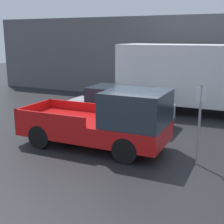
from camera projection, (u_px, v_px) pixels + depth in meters
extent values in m
plane|color=#232326|center=(131.00, 151.00, 10.42)|extent=(60.00, 60.00, 0.00)
cube|color=#56565B|center=(191.00, 59.00, 18.16)|extent=(28.00, 0.15, 4.95)
cube|color=red|center=(93.00, 128.00, 10.76)|extent=(5.08, 2.07, 0.60)
cube|color=#28333D|center=(137.00, 108.00, 9.91)|extent=(1.93, 1.94, 1.11)
cube|color=red|center=(79.00, 106.00, 11.98)|extent=(2.80, 0.10, 0.33)
cube|color=red|center=(48.00, 118.00, 10.25)|extent=(2.80, 0.10, 0.33)
cube|color=red|center=(34.00, 108.00, 11.66)|extent=(0.10, 2.07, 0.33)
cylinder|color=black|center=(145.00, 134.00, 10.99)|extent=(0.81, 0.26, 0.81)
cylinder|color=black|center=(125.00, 150.00, 9.37)|extent=(0.81, 0.26, 0.81)
cylinder|color=black|center=(69.00, 123.00, 12.27)|extent=(0.81, 0.26, 0.81)
cylinder|color=black|center=(40.00, 137.00, 10.65)|extent=(0.81, 0.26, 0.81)
cube|color=#B7BABF|center=(117.00, 111.00, 13.44)|extent=(4.63, 1.93, 0.62)
cube|color=#28333D|center=(120.00, 95.00, 13.23)|extent=(2.55, 1.70, 0.72)
cylinder|color=black|center=(155.00, 115.00, 13.68)|extent=(0.75, 0.22, 0.75)
cylinder|color=black|center=(142.00, 125.00, 12.15)|extent=(0.75, 0.22, 0.75)
cylinder|color=black|center=(97.00, 109.00, 14.85)|extent=(0.75, 0.22, 0.75)
cylinder|color=black|center=(78.00, 117.00, 13.32)|extent=(0.75, 0.22, 0.75)
cube|color=white|center=(180.00, 73.00, 15.69)|extent=(5.98, 2.57, 2.86)
cylinder|color=black|center=(161.00, 95.00, 17.53)|extent=(1.06, 0.30, 1.06)
cylinder|color=black|center=(149.00, 103.00, 15.50)|extent=(1.06, 0.30, 1.06)
cylinder|color=gray|center=(199.00, 126.00, 9.08)|extent=(0.07, 0.07, 2.42)
cube|color=silver|center=(201.00, 95.00, 8.85)|extent=(0.30, 0.02, 0.40)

